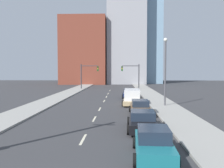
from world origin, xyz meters
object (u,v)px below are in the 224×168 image
at_px(sedan_brown, 140,108).
at_px(sedan_teal, 153,144).
at_px(traffic_signal_left, 86,73).
at_px(sedan_black, 142,121).
at_px(traffic_signal_right, 134,73).
at_px(sedan_navy, 129,94).
at_px(box_truck_tan, 132,97).
at_px(street_lamp, 165,67).

bearing_deg(sedan_brown, sedan_teal, -91.36).
bearing_deg(traffic_signal_left, sedan_black, -76.35).
xyz_separation_m(traffic_signal_right, sedan_black, (-1.29, -38.44, -3.04)).
xyz_separation_m(traffic_signal_left, sedan_navy, (9.05, -17.77, -3.00)).
relative_size(box_truck_tan, sedan_navy, 1.41).
bearing_deg(traffic_signal_right, sedan_black, -91.92).
xyz_separation_m(street_lamp, sedan_teal, (-3.56, -17.18, -4.00)).
xyz_separation_m(sedan_teal, sedan_black, (-0.05, 5.62, -0.03)).
relative_size(traffic_signal_left, sedan_black, 1.19).
xyz_separation_m(street_lamp, sedan_brown, (-3.29, -5.23, -4.02)).
bearing_deg(street_lamp, sedan_brown, -122.16).
distance_m(sedan_brown, sedan_navy, 14.36).
bearing_deg(box_truck_tan, sedan_teal, -86.80).
bearing_deg(sedan_brown, traffic_signal_right, 88.20).
bearing_deg(sedan_brown, traffic_signal_left, 106.67).
bearing_deg(sedan_teal, sedan_navy, 93.28).
bearing_deg(sedan_black, street_lamp, 74.77).
height_order(traffic_signal_right, sedan_teal, traffic_signal_right).
bearing_deg(street_lamp, traffic_signal_left, 115.72).
xyz_separation_m(sedan_black, sedan_brown, (0.32, 6.32, 0.00)).
distance_m(street_lamp, sedan_navy, 10.69).
bearing_deg(traffic_signal_right, street_lamp, -85.07).
relative_size(sedan_brown, box_truck_tan, 0.74).
xyz_separation_m(street_lamp, box_truck_tan, (-3.76, 1.74, -3.74)).
distance_m(traffic_signal_right, sedan_teal, 44.18).
distance_m(box_truck_tan, sedan_navy, 7.38).
xyz_separation_m(traffic_signal_right, box_truck_tan, (-1.44, -25.14, -2.76)).
distance_m(traffic_signal_right, box_truck_tan, 25.33).
height_order(sedan_teal, box_truck_tan, box_truck_tan).
height_order(traffic_signal_right, sedan_black, traffic_signal_right).
bearing_deg(street_lamp, traffic_signal_right, 94.93).
distance_m(street_lamp, box_truck_tan, 5.58).
bearing_deg(sedan_teal, traffic_signal_left, 104.57).
relative_size(street_lamp, sedan_navy, 1.75).
height_order(traffic_signal_right, street_lamp, street_lamp).
height_order(traffic_signal_left, box_truck_tan, traffic_signal_left).
bearing_deg(sedan_black, sedan_teal, -87.36).
bearing_deg(street_lamp, sedan_teal, -101.71).
bearing_deg(sedan_navy, sedan_black, -87.10).
height_order(traffic_signal_left, sedan_teal, traffic_signal_left).
bearing_deg(box_truck_tan, sedan_brown, -83.57).
relative_size(traffic_signal_left, sedan_brown, 1.19).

